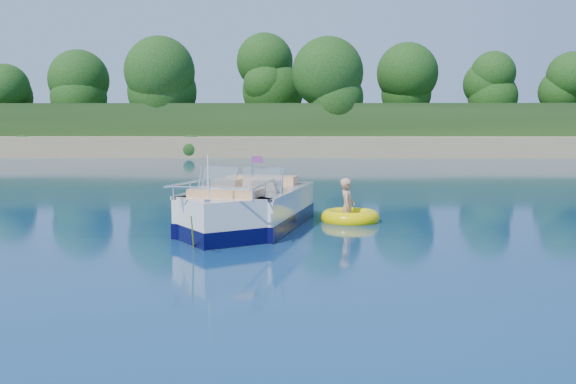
% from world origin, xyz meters
% --- Properties ---
extents(ground, '(160.00, 160.00, 0.00)m').
position_xyz_m(ground, '(0.00, 0.00, 0.00)').
color(ground, '#091841').
rests_on(ground, ground).
extents(shoreline, '(170.00, 59.00, 6.00)m').
position_xyz_m(shoreline, '(0.00, 63.77, 0.98)').
color(shoreline, '#8B7B51').
rests_on(shoreline, ground).
extents(treeline, '(150.00, 7.12, 8.19)m').
position_xyz_m(treeline, '(0.04, 41.01, 5.55)').
color(treeline, '#322210').
rests_on(treeline, ground).
extents(motorboat, '(3.11, 6.21, 2.10)m').
position_xyz_m(motorboat, '(-0.82, 3.16, 0.41)').
color(motorboat, silver).
rests_on(motorboat, ground).
extents(tow_tube, '(1.91, 1.91, 0.39)m').
position_xyz_m(tow_tube, '(1.72, 4.38, 0.10)').
color(tow_tube, '#FDDD00').
rests_on(tow_tube, ground).
extents(boy, '(0.47, 0.85, 1.59)m').
position_xyz_m(boy, '(1.65, 4.45, 0.00)').
color(boy, tan).
rests_on(boy, ground).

